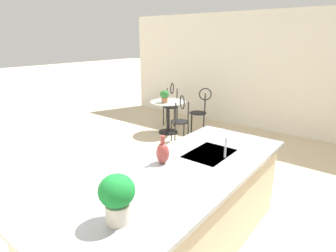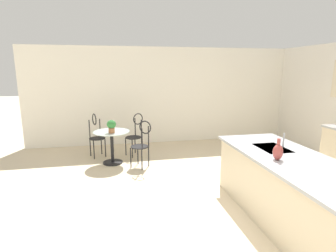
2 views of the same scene
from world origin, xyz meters
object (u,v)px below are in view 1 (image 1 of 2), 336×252
(chair_toward_desk, at_px, (201,108))
(vase_on_counter, at_px, (163,153))
(chair_near_window, at_px, (181,117))
(potted_plant_counter_far, at_px, (117,196))
(potted_plant_on_table, at_px, (164,95))
(bistro_table, at_px, (168,114))
(chair_by_island, at_px, (171,102))

(chair_toward_desk, distance_m, vase_on_counter, 3.77)
(vase_on_counter, bearing_deg, chair_toward_desk, -154.37)
(chair_near_window, distance_m, potted_plant_counter_far, 3.91)
(chair_near_window, xyz_separation_m, vase_on_counter, (2.48, 1.55, 0.46))
(chair_near_window, height_order, potted_plant_counter_far, potted_plant_counter_far)
(potted_plant_on_table, relative_size, potted_plant_counter_far, 0.81)
(potted_plant_counter_far, bearing_deg, vase_on_counter, -159.17)
(potted_plant_counter_far, bearing_deg, chair_near_window, -150.81)
(bistro_table, distance_m, chair_toward_desk, 0.76)
(chair_toward_desk, bearing_deg, vase_on_counter, 25.63)
(chair_by_island, relative_size, potted_plant_on_table, 3.72)
(chair_near_window, bearing_deg, chair_by_island, -134.76)
(chair_by_island, relative_size, potted_plant_counter_far, 3.02)
(chair_by_island, relative_size, vase_on_counter, 3.62)
(chair_by_island, bearing_deg, chair_near_window, 45.24)
(chair_toward_desk, xyz_separation_m, potted_plant_counter_far, (4.27, 1.96, 0.54))
(chair_by_island, bearing_deg, bistro_table, 31.95)
(bistro_table, xyz_separation_m, potted_plant_counter_far, (3.78, 2.52, 0.67))
(chair_near_window, distance_m, potted_plant_on_table, 0.75)
(chair_toward_desk, relative_size, vase_on_counter, 3.62)
(chair_near_window, xyz_separation_m, chair_by_island, (-1.00, -1.01, 0.00))
(potted_plant_on_table, bearing_deg, chair_near_window, 67.61)
(chair_toward_desk, bearing_deg, bistro_table, -48.64)
(bistro_table, distance_m, vase_on_counter, 3.65)
(chair_near_window, height_order, chair_toward_desk, same)
(bistro_table, relative_size, vase_on_counter, 2.78)
(chair_by_island, bearing_deg, vase_on_counter, 36.27)
(vase_on_counter, bearing_deg, chair_by_island, -143.73)
(potted_plant_counter_far, bearing_deg, bistro_table, -146.29)
(chair_near_window, height_order, potted_plant_on_table, chair_near_window)
(potted_plant_counter_far, relative_size, vase_on_counter, 1.20)
(chair_toward_desk, xyz_separation_m, vase_on_counter, (3.37, 1.62, 0.46))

